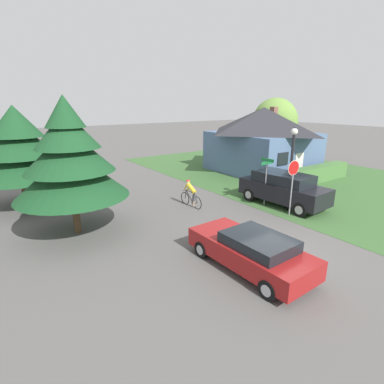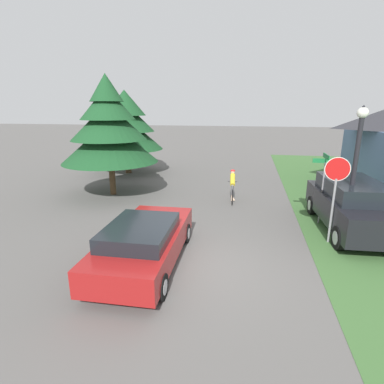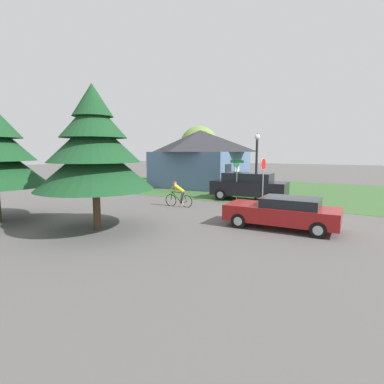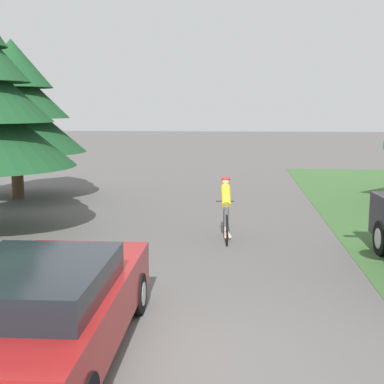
% 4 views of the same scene
% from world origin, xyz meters
% --- Properties ---
extents(ground_plane, '(140.00, 140.00, 0.00)m').
position_xyz_m(ground_plane, '(0.00, 0.00, 0.00)').
color(ground_plane, '#5B5956').
extents(grass_verge_right, '(16.00, 36.00, 0.01)m').
position_xyz_m(grass_verge_right, '(11.29, 4.00, 0.01)').
color(grass_verge_right, '#3D6633').
rests_on(grass_verge_right, ground).
extents(cottage_house, '(7.24, 7.99, 5.18)m').
position_xyz_m(cottage_house, '(10.59, 10.41, 2.68)').
color(cottage_house, slate).
rests_on(cottage_house, ground).
extents(hedge_row, '(9.16, 0.90, 1.15)m').
position_xyz_m(hedge_row, '(9.83, 5.56, 0.57)').
color(hedge_row, '#4C7A3D').
rests_on(hedge_row, ground).
extents(sedan_left_lane, '(2.03, 4.60, 1.32)m').
position_xyz_m(sedan_left_lane, '(-1.43, -0.13, 0.69)').
color(sedan_left_lane, maroon).
rests_on(sedan_left_lane, ground).
extents(cyclist, '(0.44, 1.76, 1.50)m').
position_xyz_m(cyclist, '(0.60, 6.34, 0.72)').
color(cyclist, black).
rests_on(cyclist, ground).
extents(parked_suv_right, '(2.24, 4.96, 1.82)m').
position_xyz_m(parked_suv_right, '(4.95, 3.64, 0.96)').
color(parked_suv_right, black).
rests_on(parked_suv_right, ground).
extents(stop_sign, '(0.75, 0.09, 2.82)m').
position_xyz_m(stop_sign, '(4.00, 2.40, 2.01)').
color(stop_sign, gray).
rests_on(stop_sign, ground).
extents(street_lamp, '(0.34, 0.34, 4.36)m').
position_xyz_m(street_lamp, '(4.69, 3.07, 2.71)').
color(street_lamp, black).
rests_on(street_lamp, ground).
extents(street_name_sign, '(0.90, 0.90, 2.66)m').
position_xyz_m(street_name_sign, '(4.04, 4.13, 1.84)').
color(street_name_sign, gray).
rests_on(street_name_sign, ground).
extents(conifer_tall_near, '(4.68, 4.68, 5.84)m').
position_xyz_m(conifer_tall_near, '(-5.47, 6.43, 3.29)').
color(conifer_tall_near, '#4C3823').
rests_on(conifer_tall_near, ground).
extents(deciduous_tree_right, '(4.27, 4.27, 5.98)m').
position_xyz_m(deciduous_tree_right, '(15.04, 12.97, 3.74)').
color(deciduous_tree_right, '#4C3823').
rests_on(deciduous_tree_right, ground).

